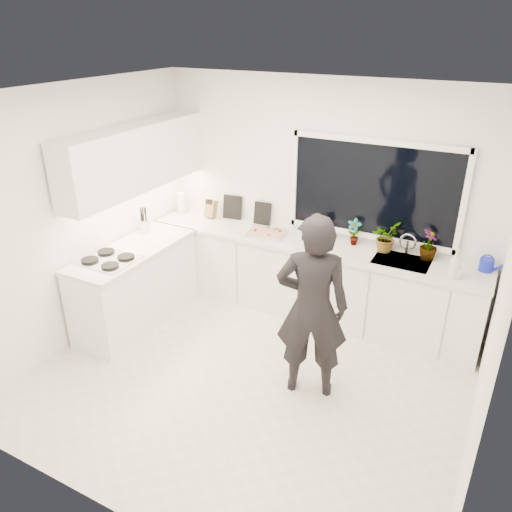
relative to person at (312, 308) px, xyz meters
The scene contains 25 objects.
floor 1.08m from the person, 164.75° to the right, with size 4.00×3.50×0.02m, color beige.
wall_back 1.76m from the person, 109.24° to the left, with size 4.00×0.02×2.70m, color white.
wall_left 2.62m from the person, behind, with size 0.02×3.50×2.70m, color white.
wall_right 1.53m from the person, ahead, with size 0.02×3.50×2.70m, color white.
ceiling 1.90m from the person, 164.75° to the right, with size 4.00×3.50×0.02m, color white.
window 1.70m from the person, 88.57° to the left, with size 1.80×0.02×1.00m, color black.
base_cabinets_back 1.48m from the person, 113.38° to the left, with size 3.92×0.58×0.88m, color white.
base_cabinets_left 2.29m from the person, behind, with size 0.58×1.60×0.88m, color white.
countertop_back 1.40m from the person, 113.54° to the left, with size 3.94×0.62×0.04m, color silver.
countertop_left 2.24m from the person, behind, with size 0.62×1.60×0.04m, color silver.
upper_cabinets 2.60m from the person, 166.90° to the left, with size 0.34×2.10×0.70m, color white.
sink 1.39m from the person, 69.33° to the left, with size 0.58×0.42×0.14m, color silver.
faucet 1.58m from the person, 71.90° to the left, with size 0.03×0.03×0.22m, color silver.
stovetop 2.26m from the person, behind, with size 0.56×0.48×0.03m, color black.
person is the anchor object (origin of this frame).
pizza_tray 1.68m from the person, 130.92° to the left, with size 0.45×0.33×0.03m, color #BCBBC0.
pizza 1.68m from the person, 130.92° to the left, with size 0.41×0.29×0.01m, color red.
watering_can 1.95m from the person, 48.50° to the left, with size 0.14×0.14×0.13m, color #131FB6.
paper_towel_roll 2.79m from the person, 149.91° to the left, with size 0.11×0.11×0.26m, color silver.
knife_block 2.45m from the person, 144.05° to the left, with size 0.13×0.10×0.22m, color #976346.
utensil_crock 2.50m from the person, 164.98° to the left, with size 0.13×0.13×0.16m, color silver.
picture_frame_large 2.01m from the person, 130.03° to the left, with size 0.22×0.02×0.28m, color black.
picture_frame_small 2.31m from the person, 138.18° to the left, with size 0.25×0.02×0.30m, color black.
herb_plants 1.49m from the person, 79.83° to the left, with size 1.31×0.33×0.33m.
soap_bottles 1.55m from the person, 48.22° to the left, with size 0.14×0.14×0.29m.
Camera 1 is at (1.91, -3.45, 3.21)m, focal length 35.00 mm.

